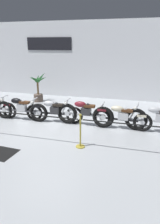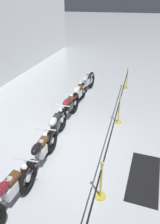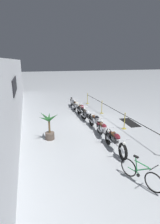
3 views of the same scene
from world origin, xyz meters
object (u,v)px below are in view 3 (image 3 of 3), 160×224
at_px(motorcycle_cream_5, 77,106).
at_px(stanchion_far_left, 122,116).
at_px(motorcycle_maroon_0, 115,141).
at_px(floor_banner, 130,122).
at_px(stanchion_mid_right, 102,109).
at_px(potted_palm_left_of_row, 49,127).
at_px(bicycle, 140,174).
at_px(motorcycle_silver_3, 87,116).
at_px(motorcycle_silver_6, 73,103).
at_px(stanchion_mid_left, 124,123).
at_px(motorcycle_maroon_1, 103,130).
at_px(stanchion_far_right, 87,100).
at_px(motorcycle_black_2, 96,122).
at_px(motorcycle_maroon_4, 82,110).

xyz_separation_m(motorcycle_cream_5, stanchion_far_left, (-4.22, -1.83, 0.28)).
distance_m(motorcycle_maroon_0, floor_banner, 4.32).
bearing_deg(stanchion_mid_right, potted_palm_left_of_row, 128.10).
xyz_separation_m(motorcycle_cream_5, bicycle, (-9.19, 0.29, -0.08)).
height_order(motorcycle_maroon_0, motorcycle_silver_3, motorcycle_maroon_0).
height_order(motorcycle_silver_3, bicycle, bicycle).
bearing_deg(motorcycle_silver_6, floor_banner, -150.57).
relative_size(motorcycle_silver_6, stanchion_mid_left, 2.25).
bearing_deg(motorcycle_maroon_1, stanchion_far_left, -57.44).
xyz_separation_m(motorcycle_silver_6, stanchion_far_right, (1.19, -1.79, -0.13)).
distance_m(motorcycle_maroon_0, bicycle, 2.35).
bearing_deg(stanchion_far_left, stanchion_far_right, 0.00).
relative_size(motorcycle_maroon_1, stanchion_mid_left, 2.13).
height_order(motorcycle_black_2, stanchion_mid_right, stanchion_mid_right).
bearing_deg(stanchion_far_left, potted_palm_left_of_row, 95.84).
height_order(motorcycle_silver_3, stanchion_far_left, stanchion_far_left).
bearing_deg(stanchion_far_left, motorcycle_cream_5, 23.44).
bearing_deg(stanchion_mid_left, motorcycle_maroon_1, 114.80).
relative_size(motorcycle_maroon_1, stanchion_mid_right, 2.13).
height_order(motorcycle_maroon_1, motorcycle_maroon_4, motorcycle_maroon_4).
distance_m(potted_palm_left_of_row, stanchion_far_left, 4.69).
relative_size(motorcycle_cream_5, floor_banner, 1.16).
relative_size(motorcycle_silver_3, floor_banner, 1.26).
xyz_separation_m(motorcycle_maroon_1, floor_banner, (1.76, -2.81, -0.46)).
height_order(stanchion_mid_left, stanchion_far_right, same).
height_order(stanchion_far_left, stanchion_mid_right, same).
distance_m(potted_palm_left_of_row, stanchion_mid_right, 5.94).
xyz_separation_m(stanchion_far_left, floor_banner, (0.59, -0.98, -0.73)).
height_order(motorcycle_cream_5, bicycle, bicycle).
xyz_separation_m(motorcycle_maroon_0, motorcycle_silver_3, (4.21, -0.01, -0.02)).
distance_m(motorcycle_silver_6, stanchion_mid_left, 6.09).
xyz_separation_m(bicycle, stanchion_mid_left, (4.65, -2.12, -0.02)).
xyz_separation_m(motorcycle_black_2, floor_banner, (0.40, -2.69, -0.46)).
distance_m(motorcycle_maroon_4, bicycle, 7.82).
height_order(motorcycle_maroon_4, potted_palm_left_of_row, potted_palm_left_of_row).
distance_m(stanchion_far_left, stanchion_mid_left, 0.50).
bearing_deg(stanchion_far_left, bicycle, 156.92).
distance_m(potted_palm_left_of_row, stanchion_far_right, 8.56).
distance_m(motorcycle_cream_5, stanchion_mid_right, 2.10).
bearing_deg(motorcycle_black_2, stanchion_far_left, -96.33).
bearing_deg(motorcycle_black_2, motorcycle_maroon_1, 174.98).
relative_size(bicycle, stanchion_mid_left, 1.55).
distance_m(motorcycle_maroon_0, motorcycle_silver_6, 8.14).
bearing_deg(motorcycle_maroon_4, bicycle, 177.72).
height_order(motorcycle_maroon_0, motorcycle_maroon_1, motorcycle_maroon_0).
distance_m(bicycle, stanchion_mid_left, 5.11).
xyz_separation_m(motorcycle_maroon_1, motorcycle_cream_5, (5.39, -0.00, -0.00)).
relative_size(motorcycle_maroon_4, floor_banner, 1.20).
bearing_deg(stanchion_far_right, potted_palm_left_of_row, 146.96).
bearing_deg(motorcycle_maroon_0, motorcycle_maroon_1, -0.81).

